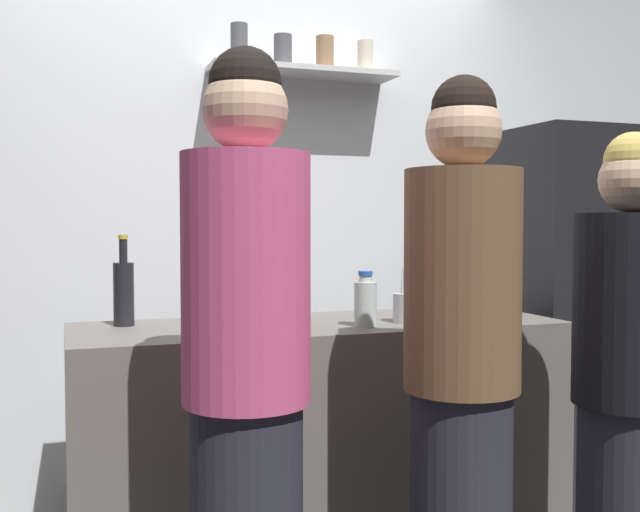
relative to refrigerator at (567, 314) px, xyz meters
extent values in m
cube|color=white|center=(-1.48, 0.40, 0.43)|extent=(4.80, 0.10, 2.60)
cube|color=silver|center=(-1.24, 0.24, 1.11)|extent=(0.84, 0.22, 0.02)
cylinder|color=#4C4C51|center=(-1.53, 0.24, 1.21)|extent=(0.07, 0.07, 0.17)
cylinder|color=#4C4C51|center=(-1.33, 0.24, 1.19)|extent=(0.08, 0.08, 0.14)
cylinder|color=olive|center=(-1.14, 0.24, 1.19)|extent=(0.08, 0.08, 0.15)
cylinder|color=beige|center=(-0.94, 0.24, 1.19)|extent=(0.07, 0.07, 0.15)
cube|color=black|center=(0.00, 0.00, 0.00)|extent=(0.60, 0.60, 1.74)
cube|color=#66605B|center=(-1.36, -0.31, -0.40)|extent=(1.81, 0.63, 0.93)
cube|color=gray|center=(-0.75, -0.30, 0.09)|extent=(0.34, 0.24, 0.05)
cylinder|color=#B2B2B7|center=(-1.04, -0.42, 0.12)|extent=(0.11, 0.11, 0.11)
cylinder|color=silver|center=(-1.04, -0.45, 0.17)|extent=(0.03, 0.01, 0.16)
cylinder|color=silver|center=(-1.06, -0.43, 0.18)|extent=(0.01, 0.02, 0.17)
cylinder|color=silver|center=(-1.05, -0.42, 0.18)|extent=(0.01, 0.03, 0.17)
cylinder|color=silver|center=(-1.06, -0.41, 0.17)|extent=(0.01, 0.02, 0.16)
cylinder|color=silver|center=(-1.04, -0.42, 0.17)|extent=(0.01, 0.01, 0.16)
cylinder|color=black|center=(-2.06, -0.16, 0.18)|extent=(0.07, 0.07, 0.23)
cylinder|color=black|center=(-2.06, -0.16, 0.33)|extent=(0.03, 0.03, 0.09)
cylinder|color=gold|center=(-2.06, -0.16, 0.38)|extent=(0.03, 0.03, 0.02)
cylinder|color=#B2BFB2|center=(-0.58, -0.14, 0.16)|extent=(0.08, 0.08, 0.19)
cylinder|color=#B2BFB2|center=(-0.58, -0.14, 0.30)|extent=(0.03, 0.03, 0.09)
cylinder|color=#333333|center=(-0.58, -0.14, 0.35)|extent=(0.04, 0.04, 0.02)
cylinder|color=#472814|center=(-1.48, -0.44, 0.17)|extent=(0.07, 0.07, 0.21)
cylinder|color=#472814|center=(-1.48, -0.44, 0.32)|extent=(0.03, 0.03, 0.10)
cylinder|color=maroon|center=(-1.48, -0.44, 0.38)|extent=(0.03, 0.03, 0.02)
cylinder|color=silver|center=(-1.23, -0.46, 0.14)|extent=(0.08, 0.08, 0.16)
cylinder|color=silver|center=(-1.23, -0.46, 0.23)|extent=(0.04, 0.04, 0.02)
cylinder|color=blue|center=(-1.23, -0.46, 0.25)|extent=(0.05, 0.05, 0.02)
cylinder|color=brown|center=(-1.17, -1.02, 0.27)|extent=(0.34, 0.34, 0.64)
sphere|color=#D8AD8C|center=(-1.17, -1.02, 0.70)|extent=(0.22, 0.22, 0.22)
sphere|color=black|center=(-1.17, -1.02, 0.77)|extent=(0.19, 0.19, 0.19)
cylinder|color=#D14C7F|center=(-1.81, -1.02, 0.29)|extent=(0.34, 0.34, 0.66)
sphere|color=#D8AD8C|center=(-1.81, -1.02, 0.73)|extent=(0.22, 0.22, 0.22)
sphere|color=black|center=(-1.81, -1.02, 0.80)|extent=(0.19, 0.19, 0.19)
cylinder|color=black|center=(-0.62, -1.09, 0.17)|extent=(0.34, 0.34, 0.59)
sphere|color=#D8AD8C|center=(-0.62, -1.09, 0.57)|extent=(0.20, 0.20, 0.20)
sphere|color=#D8B759|center=(-0.62, -1.09, 0.63)|extent=(0.17, 0.17, 0.17)
camera|label=1|loc=(-2.27, -2.91, 0.43)|focal=41.47mm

